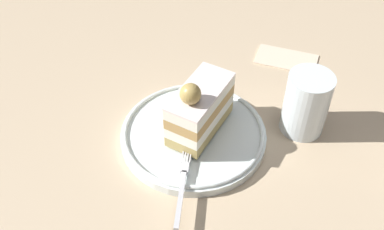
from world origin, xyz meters
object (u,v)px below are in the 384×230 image
(dessert_plate, at_px, (192,135))
(folded_napkin, at_px, (286,59))
(fork, at_px, (183,181))
(cake_slice, at_px, (200,108))
(drink_glass_far, at_px, (305,107))

(dessert_plate, height_order, folded_napkin, dessert_plate)
(fork, height_order, folded_napkin, fork)
(cake_slice, height_order, folded_napkin, cake_slice)
(fork, height_order, drink_glass_far, drink_glass_far)
(cake_slice, height_order, drink_glass_far, cake_slice)
(fork, bearing_deg, dessert_plate, 44.74)
(cake_slice, relative_size, folded_napkin, 1.16)
(cake_slice, height_order, fork, cake_slice)
(dessert_plate, relative_size, cake_slice, 1.72)
(cake_slice, bearing_deg, drink_glass_far, -30.89)
(cake_slice, xyz_separation_m, fork, (-0.07, -0.06, -0.03))
(dessert_plate, height_order, fork, fork)
(cake_slice, distance_m, folded_napkin, 0.24)
(dessert_plate, xyz_separation_m, folded_napkin, (0.24, 0.04, -0.01))
(folded_napkin, bearing_deg, dessert_plate, -169.48)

